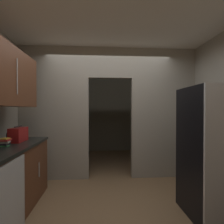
% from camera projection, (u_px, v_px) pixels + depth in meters
% --- Properties ---
extents(ground, '(20.00, 20.00, 0.00)m').
position_uv_depth(ground, '(113.00, 211.00, 2.46)').
color(ground, brown).
extents(kitchen_overhead_slab, '(3.99, 6.45, 0.06)m').
position_uv_depth(kitchen_overhead_slab, '(112.00, 27.00, 2.80)').
color(kitchen_overhead_slab, silver).
extents(kitchen_partition, '(3.59, 0.12, 2.67)m').
position_uv_depth(kitchen_partition, '(109.00, 110.00, 3.67)').
color(kitchen_partition, '#9E998C').
rests_on(kitchen_partition, ground).
extents(adjoining_room_shell, '(3.59, 2.53, 2.67)m').
position_uv_depth(adjoining_room_shell, '(106.00, 112.00, 5.43)').
color(adjoining_room_shell, gray).
rests_on(adjoining_room_shell, ground).
extents(refrigerator, '(0.82, 0.77, 1.70)m').
position_uv_depth(refrigerator, '(218.00, 152.00, 2.35)').
color(refrigerator, black).
rests_on(refrigerator, ground).
extents(lower_cabinet_run, '(0.68, 1.66, 0.92)m').
position_uv_depth(lower_cabinet_run, '(4.00, 181.00, 2.35)').
color(lower_cabinet_run, brown).
rests_on(lower_cabinet_run, ground).
extents(dishwasher, '(0.02, 0.56, 0.86)m').
position_uv_depth(dishwasher, '(12.00, 201.00, 1.90)').
color(dishwasher, '#B7BABC').
rests_on(dishwasher, ground).
extents(upper_cabinet_counterside, '(0.36, 1.49, 0.79)m').
position_uv_depth(upper_cabinet_counterside, '(3.00, 76.00, 2.33)').
color(upper_cabinet_counterside, brown).
extents(boombox, '(0.17, 0.35, 0.24)m').
position_uv_depth(boombox, '(18.00, 135.00, 2.71)').
color(boombox, maroon).
rests_on(boombox, lower_cabinet_run).
extents(book_stack, '(0.14, 0.16, 0.11)m').
position_uv_depth(book_stack, '(5.00, 142.00, 2.36)').
color(book_stack, '#388C47').
rests_on(book_stack, lower_cabinet_run).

